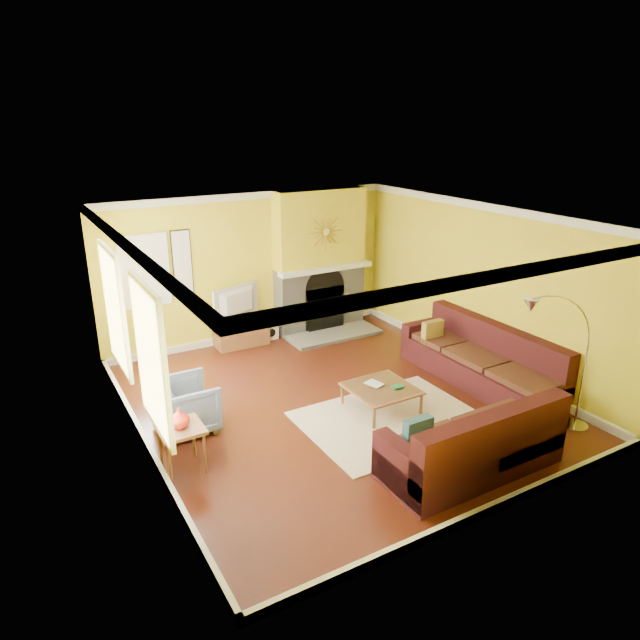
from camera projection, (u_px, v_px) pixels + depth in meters
floor at (335, 402)px, 8.40m from camera, size 5.50×6.00×0.02m
ceiling at (337, 217)px, 7.48m from camera, size 5.50×6.00×0.02m
wall_back at (250, 268)px, 10.40m from camera, size 5.50×0.02×2.70m
wall_front at (498, 404)px, 5.49m from camera, size 5.50×0.02×2.70m
wall_left at (134, 354)px, 6.65m from camera, size 0.02×6.00×2.70m
wall_right at (481, 287)px, 9.24m from camera, size 0.02×6.00×2.70m
baseboard at (335, 397)px, 8.38m from camera, size 5.50×6.00×0.12m
crown_molding at (337, 222)px, 7.50m from camera, size 5.50×6.00×0.12m
window_left_near at (114, 310)px, 7.67m from camera, size 0.06×1.22×1.72m
window_left_far at (149, 359)px, 6.13m from camera, size 0.06×1.22×1.72m
window_back at (144, 271)px, 9.40m from camera, size 0.82×0.06×1.22m
wall_art at (182, 263)px, 9.69m from camera, size 0.34×0.04×1.14m
fireplace at (320, 261)px, 10.86m from camera, size 1.80×0.40×2.70m
mantel at (326, 269)px, 10.70m from camera, size 1.92×0.22×0.08m
hearth at (334, 335)px, 10.86m from camera, size 1.80×0.70×0.06m
sunburst at (326, 232)px, 10.47m from camera, size 0.70×0.04×0.70m
rug at (391, 419)px, 7.88m from camera, size 2.40×1.80×0.02m
sectional_sofa at (435, 382)px, 7.99m from camera, size 3.35×3.54×0.90m
coffee_table at (381, 398)px, 8.11m from camera, size 0.89×0.89×0.35m
media_console at (241, 332)px, 10.36m from camera, size 0.95×0.43×0.52m
tv at (240, 303)px, 10.17m from camera, size 1.00×0.47×0.59m
subwoofer at (268, 330)px, 10.74m from camera, size 0.31×0.31×0.31m
armchair at (186, 406)px, 7.53m from camera, size 0.78×0.76×0.71m
side_table at (182, 448)px, 6.70m from camera, size 0.51×0.51×0.56m
vase at (179, 418)px, 6.56m from camera, size 0.24×0.24×0.25m
book at (370, 386)px, 8.05m from camera, size 0.24×0.28×0.02m
arc_lamp at (557, 369)px, 7.08m from camera, size 1.29×0.36×2.01m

